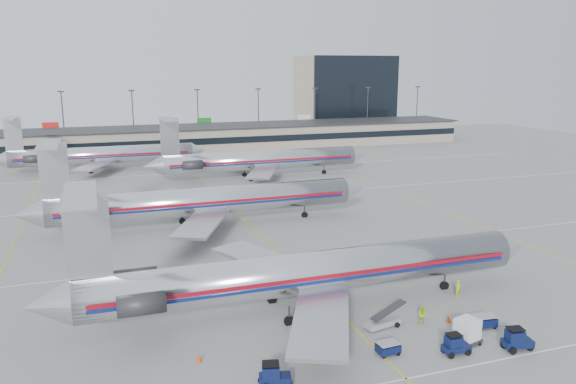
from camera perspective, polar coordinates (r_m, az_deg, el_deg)
name	(u,v)px	position (r m, az deg, el deg)	size (l,w,h in m)	color
ground	(312,287)	(56.94, 2.47, -9.57)	(260.00, 260.00, 0.00)	gray
apron_markings	(281,255)	(65.74, -0.75, -6.46)	(160.00, 0.15, 0.02)	silver
terminal	(174,139)	(149.37, -11.52, 5.31)	(162.00, 17.00, 6.25)	gray
light_mast_row	(166,114)	(162.67, -12.29, 7.78)	(163.60, 0.40, 15.28)	#38383D
distant_building	(344,94)	(195.07, 5.68, 9.92)	(30.00, 20.00, 25.00)	tan
jet_foreground	(302,273)	(50.38, 1.40, -8.22)	(47.10, 27.73, 12.33)	silver
jet_second_row	(199,201)	(77.14, -8.99, -0.93)	(47.84, 28.17, 12.52)	silver
jet_third_row	(257,160)	(110.19, -3.12, 3.26)	(45.43, 27.94, 12.42)	silver
jet_back_row	(99,155)	(124.21, -18.61, 3.60)	(43.25, 26.61, 11.83)	silver
tug_left	(273,375)	(40.45, -1.53, -18.13)	(2.41, 1.62, 1.79)	#0A1339
tug_center	(455,345)	(46.07, 16.60, -14.67)	(2.11, 1.12, 1.70)	#0A1339
tug_right	(516,340)	(48.23, 22.19, -13.73)	(2.44, 1.51, 1.85)	#0A1339
cart_inner	(388,348)	(45.08, 10.13, -15.33)	(1.76, 1.26, 0.96)	#0A1339
cart_outer	(484,321)	(51.18, 19.28, -12.26)	(2.02, 1.49, 1.08)	#0A1339
uld_container	(467,331)	(47.82, 17.72, -13.32)	(2.33, 2.10, 2.09)	#2D2D30
belt_loader	(383,321)	(49.18, 9.64, -12.79)	(3.91, 1.78, 2.01)	gray
ramp_worker_near	(458,289)	(56.49, 16.90, -9.38)	(0.63, 0.41, 1.72)	#B5C512
ramp_worker_far	(423,315)	(50.13, 13.52, -12.08)	(0.82, 0.64, 1.69)	#94E415
cone_right	(448,319)	(51.31, 15.99, -12.28)	(0.47, 0.47, 0.64)	#DF4107
cone_left	(199,358)	(44.02, -9.05, -16.34)	(0.43, 0.43, 0.59)	#DF4107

